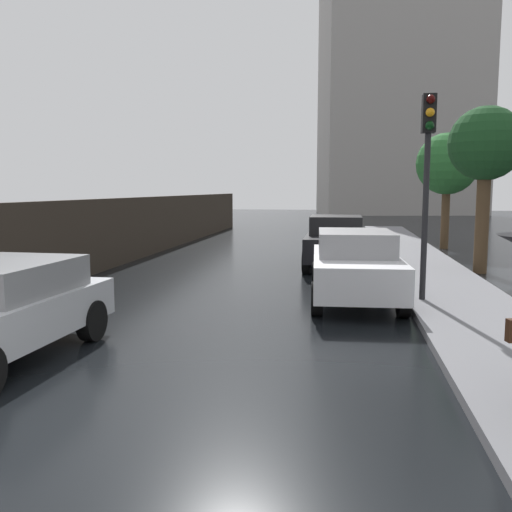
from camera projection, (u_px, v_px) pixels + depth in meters
ground at (24, 469)px, 4.73m from camera, size 120.00×120.00×0.00m
car_white_near_kerb at (355, 265)px, 11.70m from camera, size 1.99×4.26×1.50m
car_black_behind_camera at (336, 241)px, 16.75m from camera, size 1.82×4.11×1.58m
traffic_light at (427, 158)px, 10.94m from camera, size 0.26×0.39×4.10m
street_tree_mid at (486, 147)px, 15.32m from camera, size 2.06×2.06×4.68m
street_tree_far at (447, 165)px, 21.76m from camera, size 2.43×2.43×4.59m
distant_tower at (402, 55)px, 51.43m from camera, size 15.89×10.63×33.79m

